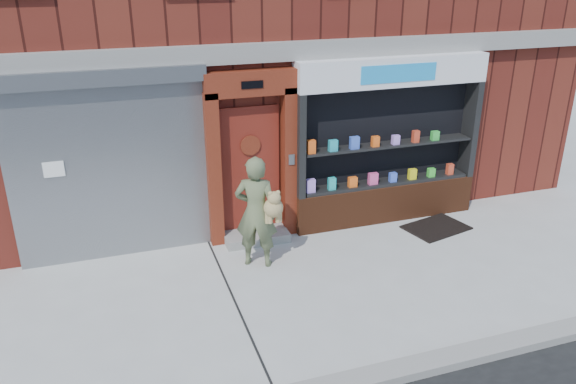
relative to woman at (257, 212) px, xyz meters
name	(u,v)px	position (x,y,z in m)	size (l,w,h in m)	color
ground	(334,282)	(0.93, -0.90, -0.91)	(80.00, 80.00, 0.00)	#9E9E99
curb	(407,370)	(0.93, -3.05, -0.85)	(60.00, 0.30, 0.12)	gray
shutter_bay	(108,155)	(-2.07, 1.03, 0.81)	(3.10, 0.30, 3.04)	gray
red_door_bay	(252,158)	(0.18, 0.96, 0.55)	(1.52, 0.58, 2.90)	#5B1D0F
pharmacy_bay	(387,149)	(2.68, 0.91, 0.46)	(3.50, 0.41, 3.00)	#562814
woman	(257,212)	(0.00, 0.00, 0.00)	(0.78, 0.68, 1.80)	#596341
doormat	(436,228)	(3.40, 0.21, -0.90)	(1.09, 0.76, 0.03)	black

